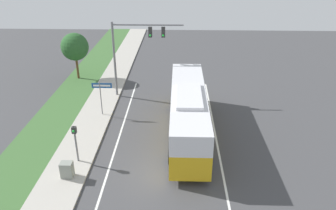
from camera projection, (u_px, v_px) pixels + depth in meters
ground_plane at (165, 173)px, 20.42m from camera, size 80.00×80.00×0.00m
sidewalk at (67, 171)px, 20.57m from camera, size 2.80×80.00×0.12m
grass_verge at (17, 170)px, 20.67m from camera, size 3.60×80.00×0.10m
lane_divider_near at (108, 172)px, 20.52m from camera, size 0.14×30.00×0.01m
lane_divider_far at (223, 174)px, 20.32m from camera, size 0.14×30.00×0.01m
bus at (188, 109)px, 23.94m from camera, size 2.66×12.45×3.69m
signal_gantry at (134, 45)px, 29.02m from camera, size 6.31×0.41×6.98m
pedestrian_signal at (75, 138)px, 20.71m from camera, size 0.28×0.34×2.65m
street_sign at (101, 92)px, 26.63m from camera, size 1.65×0.08×2.96m
utility_cabinet at (67, 170)px, 19.75m from camera, size 0.72×0.55×1.01m
roadside_tree at (75, 47)px, 33.74m from camera, size 2.84×2.84×4.85m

